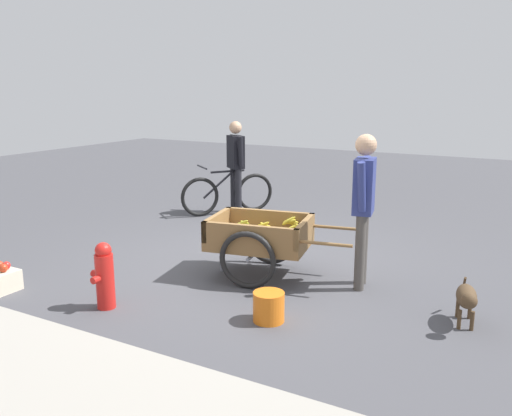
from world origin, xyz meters
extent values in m
plane|color=#47474C|center=(0.00, 0.00, 0.00)|extent=(24.00, 24.00, 0.00)
cube|color=olive|center=(-0.24, 0.27, 0.40)|extent=(1.23, 1.00, 0.10)
cube|color=olive|center=(0.28, 0.37, 0.57)|extent=(0.21, 0.80, 0.24)
cube|color=olive|center=(-0.75, 0.18, 0.57)|extent=(0.21, 0.80, 0.24)
cube|color=olive|center=(-0.31, 0.64, 0.57)|extent=(1.09, 0.27, 0.24)
cube|color=olive|center=(-0.16, -0.09, 0.57)|extent=(1.09, 0.27, 0.24)
torus|color=black|center=(-0.32, 0.71, 0.32)|extent=(0.64, 0.18, 0.64)
torus|color=black|center=(-0.15, -0.16, 0.32)|extent=(0.64, 0.18, 0.64)
cylinder|color=gray|center=(-0.24, 0.27, 0.32)|extent=(0.21, 0.87, 0.04)
cylinder|color=olive|center=(-1.11, 0.45, 0.55)|extent=(0.55, 0.14, 0.04)
cylinder|color=olive|center=(-0.98, -0.22, 0.55)|extent=(0.55, 0.14, 0.04)
cylinder|color=gray|center=(0.23, 0.37, 0.18)|extent=(0.04, 0.04, 0.35)
ellipsoid|color=gold|center=(-0.02, 0.45, 0.53)|extent=(0.17, 0.11, 0.15)
ellipsoid|color=gold|center=(0.00, 0.46, 0.54)|extent=(0.19, 0.06, 0.08)
ellipsoid|color=gold|center=(0.01, 0.47, 0.55)|extent=(0.18, 0.13, 0.08)
ellipsoid|color=gold|center=(0.03, 0.48, 0.56)|extent=(0.18, 0.10, 0.15)
ellipsoid|color=gold|center=(-0.35, 0.36, 0.49)|extent=(0.19, 0.09, 0.13)
ellipsoid|color=gold|center=(-0.34, 0.37, 0.50)|extent=(0.19, 0.11, 0.09)
ellipsoid|color=gold|center=(-0.32, 0.38, 0.51)|extent=(0.19, 0.13, 0.08)
ellipsoid|color=gold|center=(-0.31, 0.39, 0.52)|extent=(0.18, 0.08, 0.14)
ellipsoid|color=gold|center=(-0.24, 0.43, 0.55)|extent=(0.17, 0.06, 0.15)
ellipsoid|color=gold|center=(-0.21, 0.44, 0.56)|extent=(0.18, 0.05, 0.05)
ellipsoid|color=gold|center=(-0.19, 0.46, 0.57)|extent=(0.17, 0.05, 0.15)
ellipsoid|color=gold|center=(-0.20, 0.05, 0.52)|extent=(0.18, 0.08, 0.14)
ellipsoid|color=gold|center=(-0.18, 0.06, 0.53)|extent=(0.18, 0.06, 0.05)
ellipsoid|color=gold|center=(-0.16, 0.07, 0.54)|extent=(0.19, 0.08, 0.13)
ellipsoid|color=gold|center=(-0.49, -0.07, 0.57)|extent=(0.18, 0.07, 0.15)
ellipsoid|color=gold|center=(-0.48, -0.06, 0.58)|extent=(0.19, 0.10, 0.10)
ellipsoid|color=gold|center=(-0.47, -0.05, 0.59)|extent=(0.18, 0.12, 0.04)
ellipsoid|color=gold|center=(-0.46, -0.05, 0.60)|extent=(0.18, 0.05, 0.10)
ellipsoid|color=gold|center=(-0.45, -0.04, 0.61)|extent=(0.18, 0.12, 0.14)
ellipsoid|color=gold|center=(-0.64, 0.26, 0.56)|extent=(0.17, 0.10, 0.15)
ellipsoid|color=gold|center=(-0.62, 0.27, 0.57)|extent=(0.19, 0.07, 0.08)
ellipsoid|color=gold|center=(-0.61, 0.28, 0.58)|extent=(0.18, 0.14, 0.09)
ellipsoid|color=gold|center=(-0.60, 0.29, 0.59)|extent=(0.18, 0.11, 0.14)
ellipsoid|color=gold|center=(-0.29, 0.52, 0.52)|extent=(0.18, 0.06, 0.14)
ellipsoid|color=gold|center=(-0.27, 0.53, 0.53)|extent=(0.19, 0.11, 0.05)
ellipsoid|color=gold|center=(-0.24, 0.54, 0.54)|extent=(0.18, 0.09, 0.14)
ellipsoid|color=gold|center=(0.08, 0.53, 0.52)|extent=(0.18, 0.08, 0.13)
ellipsoid|color=gold|center=(0.10, 0.54, 0.53)|extent=(0.18, 0.13, 0.05)
ellipsoid|color=gold|center=(0.11, 0.55, 0.54)|extent=(0.18, 0.12, 0.13)
ellipsoid|color=gold|center=(0.02, 0.14, 0.53)|extent=(0.17, 0.08, 0.15)
ellipsoid|color=gold|center=(0.04, 0.15, 0.54)|extent=(0.19, 0.11, 0.08)
ellipsoid|color=gold|center=(0.05, 0.16, 0.55)|extent=(0.19, 0.07, 0.09)
ellipsoid|color=gold|center=(0.06, 0.17, 0.56)|extent=(0.18, 0.07, 0.13)
cylinder|color=#4C4742|center=(-1.38, 0.16, 0.41)|extent=(0.11, 0.11, 0.82)
cylinder|color=#4C4742|center=(-1.34, -0.05, 0.41)|extent=(0.11, 0.11, 0.82)
cube|color=navy|center=(-1.36, 0.05, 1.12)|extent=(0.26, 0.37, 0.58)
sphere|color=tan|center=(-1.36, 0.05, 1.55)|extent=(0.22, 0.22, 0.22)
cylinder|color=navy|center=(-1.41, 0.27, 1.14)|extent=(0.08, 0.18, 0.53)
cylinder|color=navy|center=(-1.32, -0.16, 1.14)|extent=(0.08, 0.12, 0.53)
torus|color=black|center=(2.03, -1.78, 0.33)|extent=(0.45, 0.56, 0.66)
torus|color=black|center=(1.43, -2.58, 0.33)|extent=(0.45, 0.56, 0.66)
cylinder|color=black|center=(1.73, -2.18, 0.73)|extent=(0.39, 0.50, 0.04)
cylinder|color=black|center=(1.65, -2.27, 0.56)|extent=(0.09, 0.10, 0.45)
cylinder|color=black|center=(1.83, -2.03, 0.51)|extent=(0.35, 0.45, 0.43)
ellipsoid|color=black|center=(1.64, -2.29, 0.82)|extent=(0.20, 0.08, 0.06)
cylinder|color=black|center=(2.00, -1.82, 0.83)|extent=(0.38, 0.30, 0.03)
cylinder|color=black|center=(1.55, -2.23, 0.39)|extent=(0.11, 0.11, 0.78)
cylinder|color=black|center=(1.72, -2.36, 0.39)|extent=(0.11, 0.11, 0.78)
cube|color=black|center=(1.64, -2.30, 1.05)|extent=(0.39, 0.36, 0.55)
sphere|color=tan|center=(1.64, -2.30, 1.46)|extent=(0.21, 0.21, 0.21)
cylinder|color=black|center=(1.46, -2.16, 1.08)|extent=(0.08, 0.11, 0.50)
cylinder|color=black|center=(1.81, -2.43, 1.08)|extent=(0.08, 0.17, 0.50)
ellipsoid|color=#4C3823|center=(-2.51, 0.50, 0.27)|extent=(0.27, 0.47, 0.18)
sphere|color=#4C3823|center=(-2.57, 0.77, 0.33)|extent=(0.14, 0.14, 0.14)
cylinder|color=#4C3823|center=(-2.45, 0.23, 0.31)|extent=(0.05, 0.11, 0.12)
cylinder|color=#4C3823|center=(-2.59, 0.62, 0.09)|extent=(0.04, 0.04, 0.18)
cylinder|color=#4C3823|center=(-2.49, 0.64, 0.09)|extent=(0.04, 0.04, 0.18)
cylinder|color=#4C3823|center=(-2.54, 0.36, 0.09)|extent=(0.04, 0.04, 0.18)
cylinder|color=#4C3823|center=(-2.43, 0.38, 0.09)|extent=(0.04, 0.04, 0.18)
cylinder|color=red|center=(0.64, 1.83, 0.28)|extent=(0.18, 0.18, 0.55)
sphere|color=red|center=(0.64, 1.83, 0.59)|extent=(0.16, 0.16, 0.16)
cylinder|color=red|center=(0.75, 1.83, 0.33)|extent=(0.10, 0.07, 0.07)
cylinder|color=red|center=(0.64, 1.94, 0.33)|extent=(0.07, 0.10, 0.07)
cylinder|color=orange|center=(-0.91, 1.33, 0.14)|extent=(0.29, 0.29, 0.28)
sphere|color=red|center=(1.94, 1.97, 0.26)|extent=(0.09, 0.09, 0.09)
sphere|color=#B23319|center=(1.89, 2.04, 0.27)|extent=(0.09, 0.09, 0.09)
sphere|color=#B23319|center=(2.02, 1.99, 0.26)|extent=(0.08, 0.08, 0.08)
camera|label=1|loc=(-3.07, 5.47, 2.14)|focal=37.85mm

